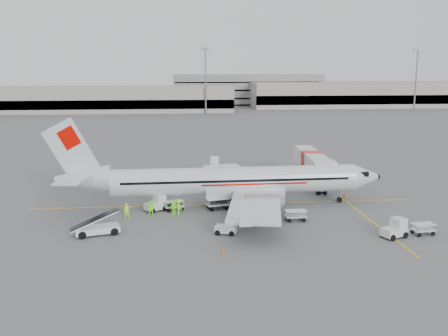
{
  "coord_description": "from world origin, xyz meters",
  "views": [
    {
      "loc": [
        -5.51,
        -54.51,
        15.06
      ],
      "look_at": [
        0.0,
        2.0,
        3.8
      ],
      "focal_mm": 40.0,
      "sensor_mm": 36.0,
      "label": 1
    }
  ],
  "objects_px": {
    "tug_aft": "(155,203)",
    "jet_bridge": "(311,168)",
    "belt_loader": "(97,220)",
    "tug_mid": "(226,226)",
    "tug_fore": "(394,228)",
    "aircraft": "(235,162)"
  },
  "relations": [
    {
      "from": "tug_aft",
      "to": "jet_bridge",
      "type": "bearing_deg",
      "value": -3.82
    },
    {
      "from": "jet_bridge",
      "to": "belt_loader",
      "type": "xyz_separation_m",
      "value": [
        -25.28,
        -18.52,
        -0.73
      ]
    },
    {
      "from": "jet_bridge",
      "to": "tug_mid",
      "type": "xyz_separation_m",
      "value": [
        -13.42,
        -19.49,
        -1.41
      ]
    },
    {
      "from": "belt_loader",
      "to": "tug_fore",
      "type": "distance_m",
      "value": 27.22
    },
    {
      "from": "jet_bridge",
      "to": "tug_aft",
      "type": "bearing_deg",
      "value": -148.18
    },
    {
      "from": "jet_bridge",
      "to": "belt_loader",
      "type": "height_order",
      "value": "jet_bridge"
    },
    {
      "from": "jet_bridge",
      "to": "tug_aft",
      "type": "xyz_separation_m",
      "value": [
        -20.2,
        -11.08,
        -1.31
      ]
    },
    {
      "from": "aircraft",
      "to": "jet_bridge",
      "type": "distance_m",
      "value": 15.27
    },
    {
      "from": "aircraft",
      "to": "tug_aft",
      "type": "height_order",
      "value": "aircraft"
    },
    {
      "from": "tug_fore",
      "to": "jet_bridge",
      "type": "bearing_deg",
      "value": 71.91
    },
    {
      "from": "tug_mid",
      "to": "jet_bridge",
      "type": "bearing_deg",
      "value": 71.95
    },
    {
      "from": "tug_mid",
      "to": "aircraft",
      "type": "bearing_deg",
      "value": 94.61
    },
    {
      "from": "tug_fore",
      "to": "tug_aft",
      "type": "distance_m",
      "value": 24.47
    },
    {
      "from": "aircraft",
      "to": "tug_mid",
      "type": "height_order",
      "value": "aircraft"
    },
    {
      "from": "belt_loader",
      "to": "tug_mid",
      "type": "xyz_separation_m",
      "value": [
        11.86,
        -0.97,
        -0.68
      ]
    },
    {
      "from": "aircraft",
      "to": "belt_loader",
      "type": "bearing_deg",
      "value": -148.97
    },
    {
      "from": "jet_bridge",
      "to": "tug_aft",
      "type": "distance_m",
      "value": 23.08
    },
    {
      "from": "belt_loader",
      "to": "tug_fore",
      "type": "bearing_deg",
      "value": -22.78
    },
    {
      "from": "tug_aft",
      "to": "aircraft",
      "type": "bearing_deg",
      "value": -24.26
    },
    {
      "from": "aircraft",
      "to": "belt_loader",
      "type": "distance_m",
      "value": 16.78
    },
    {
      "from": "jet_bridge",
      "to": "tug_fore",
      "type": "height_order",
      "value": "jet_bridge"
    },
    {
      "from": "belt_loader",
      "to": "tug_aft",
      "type": "bearing_deg",
      "value": 40.22
    }
  ]
}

